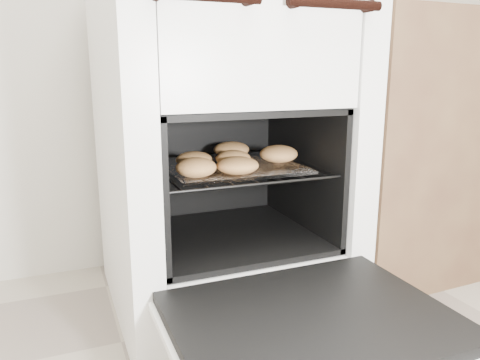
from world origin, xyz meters
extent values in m
cube|color=white|center=(-0.01, 1.17, 0.48)|extent=(0.62, 0.66, 0.95)
cylinder|color=black|center=(0.13, 0.82, 0.83)|extent=(0.23, 0.02, 0.02)
cube|color=black|center=(-0.01, 0.63, 0.22)|extent=(0.54, 0.41, 0.02)
cube|color=white|center=(-0.01, 0.63, 0.20)|extent=(0.56, 0.43, 0.02)
cylinder|color=black|center=(-0.24, 1.09, 0.43)|extent=(0.01, 0.43, 0.01)
cylinder|color=black|center=(0.21, 1.09, 0.43)|extent=(0.01, 0.43, 0.01)
cylinder|color=black|center=(-0.01, 0.88, 0.43)|extent=(0.45, 0.01, 0.01)
cylinder|color=black|center=(-0.01, 1.29, 0.43)|extent=(0.45, 0.01, 0.01)
cylinder|color=black|center=(-0.20, 1.09, 0.43)|extent=(0.01, 0.41, 0.01)
cylinder|color=black|center=(-0.14, 1.09, 0.43)|extent=(0.01, 0.41, 0.01)
cylinder|color=black|center=(-0.08, 1.09, 0.43)|extent=(0.01, 0.41, 0.01)
cylinder|color=black|center=(-0.01, 1.09, 0.43)|extent=(0.01, 0.41, 0.01)
cylinder|color=black|center=(0.05, 1.09, 0.43)|extent=(0.01, 0.41, 0.01)
cylinder|color=black|center=(0.11, 1.09, 0.43)|extent=(0.01, 0.41, 0.01)
cylinder|color=black|center=(0.17, 1.09, 0.43)|extent=(0.01, 0.41, 0.01)
cube|color=white|center=(-0.01, 1.07, 0.44)|extent=(0.35, 0.31, 0.01)
ellipsoid|color=tan|center=(-0.02, 1.04, 0.46)|extent=(0.12, 0.12, 0.05)
ellipsoid|color=tan|center=(0.12, 1.05, 0.47)|extent=(0.13, 0.13, 0.05)
ellipsoid|color=tan|center=(-0.12, 1.07, 0.46)|extent=(0.12, 0.12, 0.04)
ellipsoid|color=tan|center=(-0.04, 0.96, 0.46)|extent=(0.15, 0.15, 0.04)
ellipsoid|color=tan|center=(-0.14, 0.96, 0.47)|extent=(0.11, 0.11, 0.05)
ellipsoid|color=tan|center=(0.03, 1.18, 0.46)|extent=(0.15, 0.15, 0.04)
cube|color=brown|center=(0.81, 1.24, 0.43)|extent=(0.89, 0.61, 0.87)
camera|label=1|loc=(-0.45, -0.08, 0.69)|focal=35.00mm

